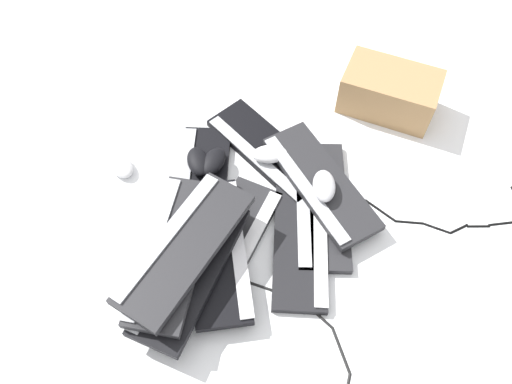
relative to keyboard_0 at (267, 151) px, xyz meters
The scene contains 19 objects.
ground_plane 0.18m from the keyboard_0, 169.75° to the left, with size 3.20×3.20×0.00m, color white.
keyboard_0 is the anchor object (origin of this frame).
keyboard_1 0.24m from the keyboard_0, 131.51° to the left, with size 0.45×0.20×0.03m.
keyboard_2 0.36m from the keyboard_0, behind, with size 0.46×0.27×0.03m.
keyboard_3 0.33m from the keyboard_0, 154.67° to the right, with size 0.45×0.19×0.03m.
keyboard_4 0.26m from the keyboard_0, 133.69° to the right, with size 0.46×0.21×0.03m.
keyboard_5 0.21m from the keyboard_0, 123.79° to the right, with size 0.44×0.39×0.03m.
keyboard_6 0.39m from the keyboard_0, 167.57° to the left, with size 0.46×0.27×0.03m.
keyboard_7 0.49m from the keyboard_0, 162.81° to the left, with size 0.46×0.25×0.03m.
keyboard_8 0.48m from the keyboard_0, 155.86° to the left, with size 0.45×0.17×0.03m.
keyboard_9 0.47m from the keyboard_0, 159.69° to the left, with size 0.46×0.31×0.03m.
mouse_0 0.23m from the keyboard_0, 116.37° to the left, with size 0.11×0.07×0.04m, color black.
mouse_1 0.47m from the keyboard_0, 106.16° to the left, with size 0.11×0.07×0.04m, color silver.
mouse_2 0.18m from the keyboard_0, 120.98° to the left, with size 0.11×0.07×0.04m, color black.
mouse_3 0.25m from the keyboard_0, 128.98° to the right, with size 0.11×0.07×0.04m, color #B7B7BC.
mouse_4 0.05m from the keyboard_0, 161.17° to the right, with size 0.11×0.07×0.04m, color silver.
cable_0 0.61m from the keyboard_0, 104.47° to the right, with size 0.20×0.48×0.01m.
cable_1 0.60m from the keyboard_0, 167.04° to the right, with size 0.48×0.53×0.01m.
cardboard_box 0.46m from the keyboard_0, 55.10° to the right, with size 0.31×0.18×0.15m, color #9E774C.
Camera 1 is at (-0.79, -0.14, 1.29)m, focal length 35.00 mm.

